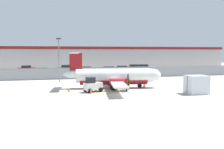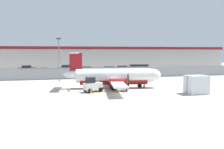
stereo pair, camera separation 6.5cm
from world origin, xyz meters
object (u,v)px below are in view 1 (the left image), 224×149
(parked_car_0, at_px, (27,69))
(parked_car_4, at_px, (109,70))
(cargo_container, at_px, (196,85))
(traffic_cone_far_left, at_px, (91,91))
(parked_car_2, at_px, (65,68))
(parked_car_7, at_px, (143,67))
(traffic_cone_near_right, at_px, (90,87))
(commuter_airplane, at_px, (115,77))
(apron_light_pole, at_px, (59,56))
(baggage_tug, at_px, (93,85))
(parked_car_3, at_px, (85,70))
(ground_crew_worker, at_px, (127,84))
(traffic_cone_far_right, at_px, (69,89))
(parked_car_6, at_px, (134,67))
(parked_car_1, at_px, (42,72))
(parked_car_5, at_px, (122,69))
(traffic_cone_near_left, at_px, (144,85))

(parked_car_0, bearing_deg, parked_car_4, -30.56)
(cargo_container, relative_size, traffic_cone_far_left, 3.83)
(parked_car_2, height_order, parked_car_7, same)
(traffic_cone_near_right, height_order, parked_car_7, parked_car_7)
(commuter_airplane, bearing_deg, apron_light_pole, 138.04)
(apron_light_pole, bearing_deg, traffic_cone_near_right, -68.60)
(parked_car_4, bearing_deg, cargo_container, -80.17)
(parked_car_2, xyz_separation_m, apron_light_pole, (-2.13, -21.15, 3.41))
(baggage_tug, relative_size, traffic_cone_far_left, 4.01)
(parked_car_4, bearing_deg, parked_car_3, 172.07)
(baggage_tug, relative_size, ground_crew_worker, 1.51)
(baggage_tug, relative_size, parked_car_7, 0.59)
(traffic_cone_far_right, bearing_deg, parked_car_6, 58.02)
(ground_crew_worker, relative_size, traffic_cone_near_right, 2.66)
(traffic_cone_far_right, bearing_deg, parked_car_4, 65.41)
(parked_car_0, xyz_separation_m, apron_light_pole, (7.06, -21.49, 3.41))
(commuter_airplane, height_order, parked_car_7, commuter_airplane)
(commuter_airplane, height_order, parked_car_4, commuter_airplane)
(parked_car_1, bearing_deg, parked_car_3, -173.36)
(commuter_airplane, xyz_separation_m, cargo_container, (8.27, -6.77, -0.50))
(commuter_airplane, xyz_separation_m, baggage_tug, (-3.61, -2.64, -0.75))
(traffic_cone_far_right, bearing_deg, cargo_container, -19.72)
(parked_car_4, bearing_deg, ground_crew_worker, -96.24)
(baggage_tug, bearing_deg, ground_crew_worker, -22.65)
(traffic_cone_near_right, distance_m, traffic_cone_far_right, 3.00)
(parked_car_3, distance_m, parked_car_4, 5.38)
(ground_crew_worker, bearing_deg, parked_car_2, -52.82)
(commuter_airplane, bearing_deg, baggage_tug, -135.24)
(parked_car_7, bearing_deg, commuter_airplane, 68.54)
(traffic_cone_near_right, height_order, traffic_cone_far_right, same)
(traffic_cone_near_right, xyz_separation_m, parked_car_5, (11.61, 24.69, 0.58))
(parked_car_4, xyz_separation_m, parked_car_7, (10.83, 7.08, 0.00))
(baggage_tug, bearing_deg, parked_car_3, 63.70)
(commuter_airplane, distance_m, cargo_container, 10.70)
(cargo_container, distance_m, traffic_cone_far_left, 12.67)
(parked_car_7, bearing_deg, baggage_tug, 65.41)
(traffic_cone_far_right, xyz_separation_m, apron_light_pole, (-0.85, 10.39, 3.99))
(baggage_tug, distance_m, traffic_cone_near_right, 2.24)
(cargo_container, bearing_deg, commuter_airplane, 142.20)
(traffic_cone_near_left, bearing_deg, commuter_airplane, 178.88)
(parked_car_6, bearing_deg, parked_car_4, -133.81)
(cargo_container, bearing_deg, parked_car_1, 126.35)
(parked_car_3, height_order, apron_light_pole, apron_light_pole)
(ground_crew_worker, height_order, parked_car_3, same)
(parked_car_4, relative_size, parked_car_6, 0.98)
(parked_car_4, relative_size, parked_car_5, 0.98)
(baggage_tug, relative_size, cargo_container, 1.05)
(baggage_tug, distance_m, parked_car_6, 35.55)
(traffic_cone_far_left, relative_size, parked_car_7, 0.15)
(commuter_airplane, distance_m, parked_car_4, 22.05)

